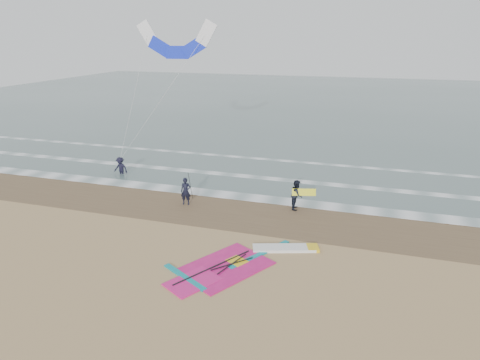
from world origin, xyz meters
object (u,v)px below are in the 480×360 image
(person_standing, at_px, (186,191))
(surf_kite, at_px, (177,43))
(windsurf_rig, at_px, (243,262))
(person_wading, at_px, (120,163))
(person_walking, at_px, (297,195))

(person_standing, relative_size, surf_kite, 0.17)
(windsurf_rig, xyz_separation_m, surf_kite, (-8.42, 12.29, 8.63))
(surf_kite, bearing_deg, person_wading, -134.95)
(windsurf_rig, bearing_deg, person_wading, 141.80)
(person_walking, bearing_deg, person_wading, 74.06)
(person_standing, bearing_deg, person_wading, 137.55)
(windsurf_rig, xyz_separation_m, person_standing, (-5.01, 5.38, 0.75))
(person_standing, height_order, surf_kite, surf_kite)
(windsurf_rig, distance_m, surf_kite, 17.22)
(windsurf_rig, height_order, person_standing, person_standing)
(person_walking, bearing_deg, surf_kite, 54.44)
(person_walking, distance_m, surf_kite, 13.59)
(person_standing, height_order, person_wading, person_wading)
(surf_kite, bearing_deg, person_walking, -30.84)
(windsurf_rig, relative_size, surf_kite, 0.66)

